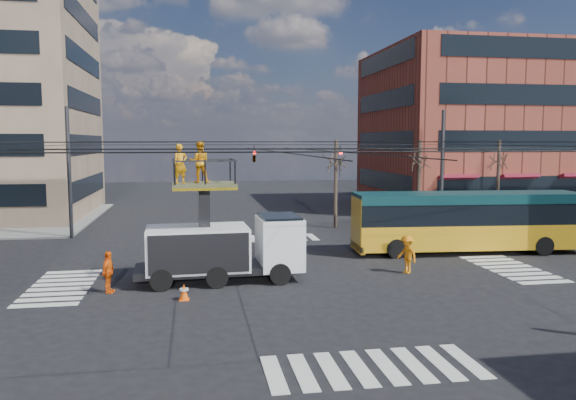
{
  "coord_description": "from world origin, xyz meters",
  "views": [
    {
      "loc": [
        -4.55,
        -23.64,
        5.93
      ],
      "look_at": [
        -0.2,
        2.27,
        3.17
      ],
      "focal_mm": 35.0,
      "sensor_mm": 36.0,
      "label": 1
    }
  ],
  "objects_px": {
    "utility_truck": "(224,235)",
    "traffic_cone": "(184,292)",
    "city_bus": "(468,220)",
    "flagger": "(407,254)",
    "worker_ground": "(108,272)"
  },
  "relations": [
    {
      "from": "city_bus",
      "to": "traffic_cone",
      "type": "relative_size",
      "value": 19.75
    },
    {
      "from": "traffic_cone",
      "to": "flagger",
      "type": "height_order",
      "value": "flagger"
    },
    {
      "from": "traffic_cone",
      "to": "utility_truck",
      "type": "bearing_deg",
      "value": 58.61
    },
    {
      "from": "city_bus",
      "to": "flagger",
      "type": "relative_size",
      "value": 7.11
    },
    {
      "from": "worker_ground",
      "to": "flagger",
      "type": "relative_size",
      "value": 0.96
    },
    {
      "from": "utility_truck",
      "to": "worker_ground",
      "type": "bearing_deg",
      "value": -167.44
    },
    {
      "from": "city_bus",
      "to": "worker_ground",
      "type": "relative_size",
      "value": 7.41
    },
    {
      "from": "city_bus",
      "to": "worker_ground",
      "type": "xyz_separation_m",
      "value": [
        -17.73,
        -5.24,
        -0.89
      ]
    },
    {
      "from": "utility_truck",
      "to": "traffic_cone",
      "type": "distance_m",
      "value": 3.58
    },
    {
      "from": "traffic_cone",
      "to": "city_bus",
      "type": "bearing_deg",
      "value": 24.44
    },
    {
      "from": "utility_truck",
      "to": "city_bus",
      "type": "xyz_separation_m",
      "value": [
        13.16,
        4.03,
        -0.26
      ]
    },
    {
      "from": "city_bus",
      "to": "utility_truck",
      "type": "bearing_deg",
      "value": -158.72
    },
    {
      "from": "city_bus",
      "to": "traffic_cone",
      "type": "xyz_separation_m",
      "value": [
        -14.8,
        -6.73,
        -1.41
      ]
    },
    {
      "from": "city_bus",
      "to": "flagger",
      "type": "bearing_deg",
      "value": -136.71
    },
    {
      "from": "utility_truck",
      "to": "worker_ground",
      "type": "height_order",
      "value": "utility_truck"
    }
  ]
}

